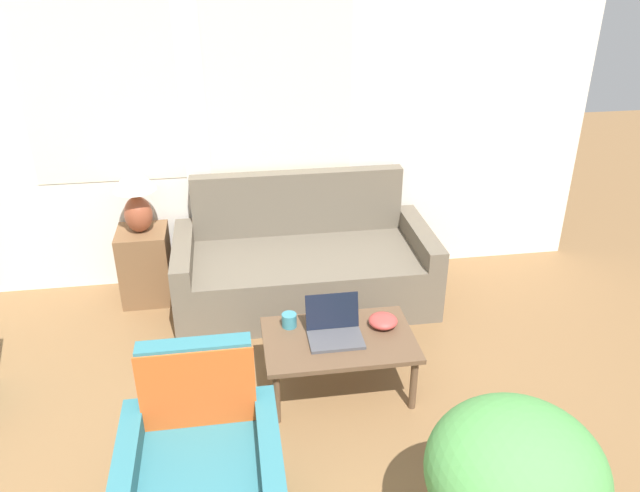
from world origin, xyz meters
name	(u,v)px	position (x,y,z in m)	size (l,w,h in m)	color
wall_back	(205,124)	(0.00, 3.48, 1.31)	(6.16, 0.06, 2.60)	white
couch	(304,266)	(0.68, 3.02, 0.27)	(1.95, 0.91, 0.94)	#665B4C
armchair	(203,481)	(-0.06, 0.97, 0.28)	(0.73, 0.71, 0.90)	#2D6B75
side_table	(146,265)	(-0.53, 3.19, 0.29)	(0.37, 0.37, 0.59)	brown
table_lamp	(135,192)	(-0.53, 3.19, 0.90)	(0.31, 0.31, 0.53)	brown
coffee_table	(339,343)	(0.75, 1.88, 0.34)	(0.92, 0.60, 0.38)	brown
laptop	(334,329)	(0.73, 1.90, 0.44)	(0.33, 0.29, 0.24)	#47474C
cup_navy	(289,320)	(0.47, 2.05, 0.43)	(0.09, 0.09, 0.09)	teal
snack_bowl	(383,321)	(1.05, 1.96, 0.42)	(0.18, 0.18, 0.07)	#B23D38
potted_plant	(514,477)	(1.28, 0.57, 0.51)	(0.78, 0.78, 0.83)	#996B42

